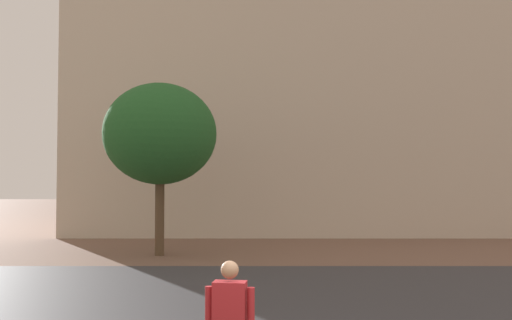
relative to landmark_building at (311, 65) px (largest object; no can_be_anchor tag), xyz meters
The scene contains 4 objects.
ground_plane 19.26m from the landmark_building, 101.39° to the right, with size 120.00×120.00×0.00m, color brown.
street_asphalt_strip 21.61m from the landmark_building, 99.80° to the right, with size 120.00×7.18×0.00m, color #38383D.
landmark_building is the anchor object (origin of this frame).
tree_curb_far 15.73m from the landmark_building, 118.19° to the right, with size 4.09×4.09×6.22m.
Camera 1 is at (-0.23, -6.10, 2.71)m, focal length 37.62 mm.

